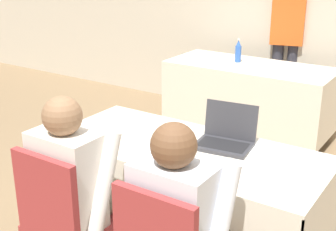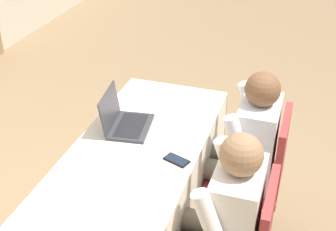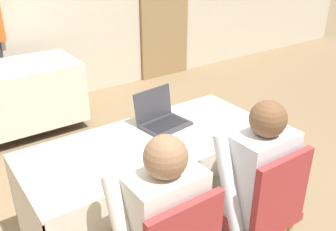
{
  "view_description": "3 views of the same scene",
  "coord_description": "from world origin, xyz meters",
  "px_view_note": "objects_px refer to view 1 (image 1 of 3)",
  "views": [
    {
      "loc": [
        1.29,
        -2.13,
        1.83
      ],
      "look_at": [
        0.0,
        -0.19,
        0.99
      ],
      "focal_mm": 50.0,
      "sensor_mm": 36.0,
      "label": 1
    },
    {
      "loc": [
        -2.01,
        -0.85,
        2.26
      ],
      "look_at": [
        0.0,
        -0.19,
        0.99
      ],
      "focal_mm": 50.0,
      "sensor_mm": 36.0,
      "label": 2
    },
    {
      "loc": [
        -1.1,
        -1.77,
        1.91
      ],
      "look_at": [
        0.0,
        -0.19,
        0.99
      ],
      "focal_mm": 40.0,
      "sensor_mm": 36.0,
      "label": 3
    }
  ],
  "objects_px": {
    "cell_phone": "(154,160)",
    "chair_near_left": "(67,218)",
    "water_bottle": "(238,52)",
    "person_checkered_shirt": "(79,183)",
    "laptop": "(225,138)",
    "person_red_shirt": "(287,38)",
    "person_white_shirt": "(182,221)"
  },
  "relations": [
    {
      "from": "laptop",
      "to": "person_red_shirt",
      "type": "relative_size",
      "value": 0.22
    },
    {
      "from": "chair_near_left",
      "to": "person_checkered_shirt",
      "type": "distance_m",
      "value": 0.19
    },
    {
      "from": "water_bottle",
      "to": "person_white_shirt",
      "type": "bearing_deg",
      "value": -69.39
    },
    {
      "from": "person_white_shirt",
      "to": "person_red_shirt",
      "type": "distance_m",
      "value": 3.36
    },
    {
      "from": "person_white_shirt",
      "to": "cell_phone",
      "type": "bearing_deg",
      "value": -39.39
    },
    {
      "from": "person_checkered_shirt",
      "to": "person_white_shirt",
      "type": "bearing_deg",
      "value": -180.0
    },
    {
      "from": "laptop",
      "to": "person_red_shirt",
      "type": "xyz_separation_m",
      "value": [
        -0.58,
        2.57,
        0.13
      ]
    },
    {
      "from": "laptop",
      "to": "person_white_shirt",
      "type": "xyz_separation_m",
      "value": [
        0.14,
        -0.7,
        -0.13
      ]
    },
    {
      "from": "laptop",
      "to": "person_checkered_shirt",
      "type": "distance_m",
      "value": 0.87
    },
    {
      "from": "person_checkered_shirt",
      "to": "person_red_shirt",
      "type": "distance_m",
      "value": 3.28
    },
    {
      "from": "laptop",
      "to": "chair_near_left",
      "type": "distance_m",
      "value": 0.99
    },
    {
      "from": "cell_phone",
      "to": "person_red_shirt",
      "type": "xyz_separation_m",
      "value": [
        -0.36,
        2.97,
        0.17
      ]
    },
    {
      "from": "cell_phone",
      "to": "chair_near_left",
      "type": "height_order",
      "value": "chair_near_left"
    },
    {
      "from": "cell_phone",
      "to": "person_white_shirt",
      "type": "xyz_separation_m",
      "value": [
        0.37,
        -0.3,
        -0.09
      ]
    },
    {
      "from": "cell_phone",
      "to": "person_white_shirt",
      "type": "relative_size",
      "value": 0.13
    },
    {
      "from": "cell_phone",
      "to": "chair_near_left",
      "type": "xyz_separation_m",
      "value": [
        -0.28,
        -0.41,
        -0.25
      ]
    },
    {
      "from": "water_bottle",
      "to": "chair_near_left",
      "type": "distance_m",
      "value": 2.81
    },
    {
      "from": "chair_near_left",
      "to": "cell_phone",
      "type": "bearing_deg",
      "value": -124.29
    },
    {
      "from": "water_bottle",
      "to": "chair_near_left",
      "type": "height_order",
      "value": "water_bottle"
    },
    {
      "from": "laptop",
      "to": "person_red_shirt",
      "type": "height_order",
      "value": "person_red_shirt"
    },
    {
      "from": "cell_phone",
      "to": "water_bottle",
      "type": "xyz_separation_m",
      "value": [
        -0.63,
        2.35,
        0.1
      ]
    },
    {
      "from": "chair_near_left",
      "to": "person_red_shirt",
      "type": "relative_size",
      "value": 0.56
    },
    {
      "from": "person_white_shirt",
      "to": "person_red_shirt",
      "type": "relative_size",
      "value": 0.72
    },
    {
      "from": "water_bottle",
      "to": "person_checkered_shirt",
      "type": "distance_m",
      "value": 2.69
    },
    {
      "from": "laptop",
      "to": "cell_phone",
      "type": "xyz_separation_m",
      "value": [
        -0.23,
        -0.4,
        -0.04
      ]
    },
    {
      "from": "cell_phone",
      "to": "water_bottle",
      "type": "relative_size",
      "value": 0.65
    },
    {
      "from": "cell_phone",
      "to": "water_bottle",
      "type": "distance_m",
      "value": 2.44
    },
    {
      "from": "cell_phone",
      "to": "person_red_shirt",
      "type": "height_order",
      "value": "person_red_shirt"
    },
    {
      "from": "person_checkered_shirt",
      "to": "water_bottle",
      "type": "bearing_deg",
      "value": -82.45
    },
    {
      "from": "cell_phone",
      "to": "person_white_shirt",
      "type": "height_order",
      "value": "person_white_shirt"
    },
    {
      "from": "cell_phone",
      "to": "chair_near_left",
      "type": "bearing_deg",
      "value": -104.58
    },
    {
      "from": "chair_near_left",
      "to": "person_red_shirt",
      "type": "distance_m",
      "value": 3.4
    }
  ]
}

